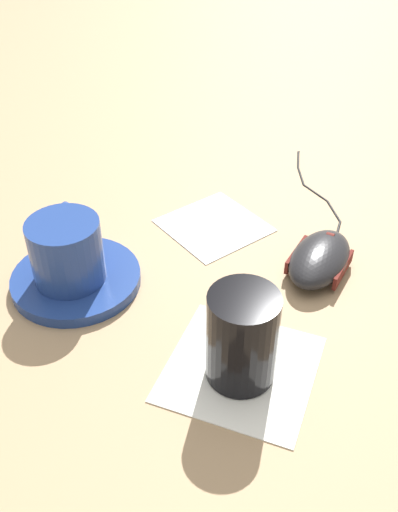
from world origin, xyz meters
TOP-DOWN VIEW (x-y plane):
  - ground_plane at (0.00, 0.00)m, footprint 3.00×3.00m
  - saucer at (-0.01, 0.13)m, footprint 0.14×0.14m
  - coffee_cup at (-0.02, 0.13)m, footprint 0.10×0.08m
  - computer_mouse at (0.12, -0.11)m, footprint 0.11×0.07m
  - mouse_cable at (0.28, -0.06)m, footprint 0.21×0.11m
  - napkin_under_glass at (-0.05, -0.08)m, footprint 0.14×0.14m
  - drinking_glass at (-0.06, -0.08)m, footprint 0.06×0.06m
  - napkin_spare at (0.15, 0.04)m, footprint 0.15×0.15m

SIDE VIEW (x-z plane):
  - ground_plane at x=0.00m, z-range 0.00..0.00m
  - napkin_under_glass at x=-0.05m, z-range 0.00..0.00m
  - napkin_spare at x=0.15m, z-range 0.00..0.00m
  - mouse_cable at x=0.28m, z-range 0.00..0.00m
  - saucer at x=-0.01m, z-range 0.00..0.01m
  - computer_mouse at x=0.12m, z-range 0.00..0.04m
  - coffee_cup at x=-0.02m, z-range 0.01..0.08m
  - drinking_glass at x=-0.06m, z-range 0.00..0.10m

